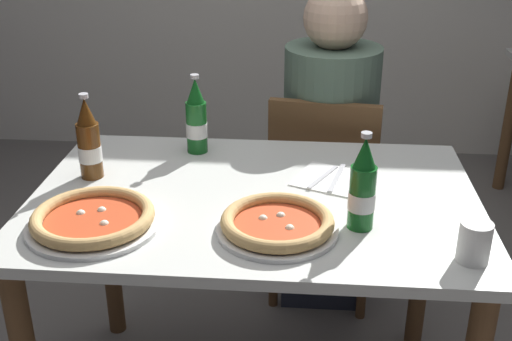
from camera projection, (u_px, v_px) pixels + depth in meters
name	position (u px, v px, depth m)	size (l,w,h in m)	color
dining_table_main	(255.00, 232.00, 1.77)	(1.20, 0.80, 0.75)	silver
chair_behind_table	(325.00, 188.00, 2.37)	(0.45, 0.45, 0.85)	brown
diner_seated	(328.00, 158.00, 2.37)	(0.34, 0.34, 1.21)	#2D3342
pizza_margherita_near	(277.00, 224.00, 1.54)	(0.30, 0.30, 0.04)	white
pizza_marinara_far	(93.00, 219.00, 1.56)	(0.33, 0.33, 0.04)	white
beer_bottle_left	(89.00, 143.00, 1.79)	(0.07, 0.07, 0.25)	#512D0F
beer_bottle_center	(196.00, 120.00, 1.96)	(0.07, 0.07, 0.25)	#14591E
beer_bottle_right	(362.00, 189.00, 1.52)	(0.07, 0.07, 0.25)	#14591E
napkin_with_cutlery	(330.00, 179.00, 1.81)	(0.23, 0.23, 0.01)	white
paper_cup	(474.00, 242.00, 1.41)	(0.07, 0.07, 0.10)	white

